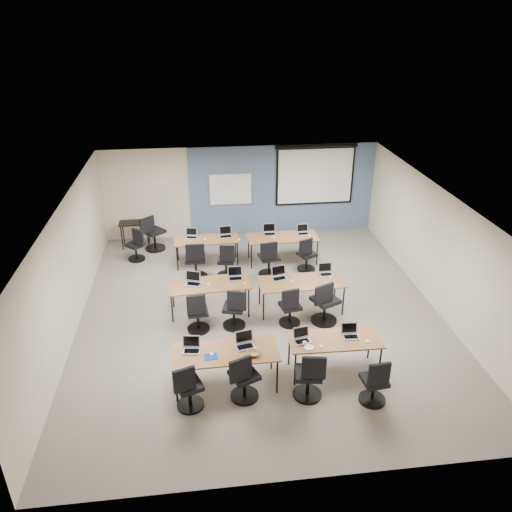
{
  "coord_description": "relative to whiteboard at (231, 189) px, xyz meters",
  "views": [
    {
      "loc": [
        -1.27,
        -9.46,
        6.18
      ],
      "look_at": [
        -0.05,
        0.4,
        1.24
      ],
      "focal_mm": 35.0,
      "sensor_mm": 36.0,
      "label": 1
    }
  ],
  "objects": [
    {
      "name": "task_chair_5",
      "position": [
        -0.32,
        -4.93,
        -1.05
      ],
      "size": [
        0.5,
        0.49,
        0.98
      ],
      "rotation": [
        0.0,
        0.0,
        -0.26
      ],
      "color": "black",
      "rests_on": "floor"
    },
    {
      "name": "wall_left",
      "position": [
        -3.7,
        -4.43,
        -0.1
      ],
      "size": [
        0.04,
        9.0,
        2.7
      ],
      "primitive_type": "cube",
      "color": "beige",
      "rests_on": "ground"
    },
    {
      "name": "blue_accent_panel",
      "position": [
        1.55,
        0.04,
        -0.1
      ],
      "size": [
        5.5,
        0.04,
        2.7
      ],
      "primitive_type": "cube",
      "color": "#3D5977",
      "rests_on": "wall_back"
    },
    {
      "name": "coffee_cup",
      "position": [
        0.8,
        -6.71,
        -0.68
      ],
      "size": [
        0.07,
        0.07,
        0.05
      ],
      "primitive_type": "imported",
      "rotation": [
        0.0,
        0.0,
        -0.32
      ],
      "color": "silver",
      "rests_on": "snack_plate"
    },
    {
      "name": "training_table_mid_right",
      "position": [
        1.22,
        -4.38,
        -0.76
      ],
      "size": [
        1.91,
        0.8,
        0.73
      ],
      "rotation": [
        0.0,
        0.0,
        0.03
      ],
      "color": "#945626",
      "rests_on": "floor"
    },
    {
      "name": "laptop_11",
      "position": [
        1.81,
        -1.78,
        -0.66
      ],
      "size": [
        0.32,
        0.27,
        0.24
      ],
      "rotation": [
        0.0,
        0.0,
        0.09
      ],
      "color": "#ACACAC",
      "rests_on": "training_table_back_right"
    },
    {
      "name": "blue_mousepad",
      "position": [
        -0.89,
        -6.83,
        -0.72
      ],
      "size": [
        0.24,
        0.21,
        0.01
      ],
      "primitive_type": "cube",
      "rotation": [
        0.0,
        0.0,
        0.04
      ],
      "color": "navy",
      "rests_on": "training_table_front_left"
    },
    {
      "name": "training_table_mid_left",
      "position": [
        -0.82,
        -4.24,
        -0.77
      ],
      "size": [
        1.8,
        0.75,
        0.73
      ],
      "rotation": [
        0.0,
        0.0,
        0.07
      ],
      "color": "brown",
      "rests_on": "floor"
    },
    {
      "name": "laptop_0",
      "position": [
        -1.23,
        -6.59,
        -0.66
      ],
      "size": [
        0.31,
        0.26,
        0.24
      ],
      "rotation": [
        0.0,
        0.0,
        -0.14
      ],
      "color": "#A8A9B3",
      "rests_on": "training_table_front_left"
    },
    {
      "name": "mouse_0",
      "position": [
        -0.88,
        -6.77,
        -0.71
      ],
      "size": [
        0.07,
        0.11,
        0.04
      ],
      "primitive_type": "ellipsoid",
      "rotation": [
        0.0,
        0.0,
        0.07
      ],
      "color": "white",
      "rests_on": "training_table_front_left"
    },
    {
      "name": "wall_front",
      "position": [
        0.3,
        -8.93,
        -0.1
      ],
      "size": [
        8.0,
        0.04,
        2.7
      ],
      "primitive_type": "cube",
      "color": "beige",
      "rests_on": "ground"
    },
    {
      "name": "ceiling",
      "position": [
        0.3,
        -4.43,
        1.25
      ],
      "size": [
        8.0,
        9.0,
        0.02
      ],
      "primitive_type": "cube",
      "color": "white",
      "rests_on": "ground"
    },
    {
      "name": "wall_right",
      "position": [
        4.3,
        -4.43,
        -0.1
      ],
      "size": [
        0.04,
        9.0,
        2.7
      ],
      "primitive_type": "cube",
      "color": "beige",
      "rests_on": "ground"
    },
    {
      "name": "mouse_3",
      "position": [
        1.96,
        -6.74,
        -0.71
      ],
      "size": [
        0.09,
        0.11,
        0.03
      ],
      "primitive_type": "ellipsoid",
      "rotation": [
        0.0,
        0.0,
        0.29
      ],
      "color": "white",
      "rests_on": "training_table_front_right"
    },
    {
      "name": "snack_bowl",
      "position": [
        -0.15,
        -6.86,
        -0.69
      ],
      "size": [
        0.25,
        0.25,
        0.06
      ],
      "primitive_type": "imported",
      "rotation": [
        0.0,
        0.0,
        -0.03
      ],
      "color": "brown",
      "rests_on": "training_table_front_left"
    },
    {
      "name": "laptop_5",
      "position": [
        -0.23,
        -4.05,
        -0.66
      ],
      "size": [
        0.33,
        0.28,
        0.25
      ],
      "rotation": [
        0.0,
        0.0,
        0.01
      ],
      "color": "#ADADAD",
      "rests_on": "training_table_mid_left"
    },
    {
      "name": "mouse_11",
      "position": [
        1.94,
        -1.99,
        -0.71
      ],
      "size": [
        0.08,
        0.11,
        0.03
      ],
      "primitive_type": "ellipsoid",
      "rotation": [
        0.0,
        0.0,
        -0.25
      ],
      "color": "white",
      "rests_on": "training_table_back_right"
    },
    {
      "name": "mouse_7",
      "position": [
        1.91,
        -4.3,
        -0.71
      ],
      "size": [
        0.09,
        0.11,
        0.03
      ],
      "primitive_type": "ellipsoid",
      "rotation": [
        0.0,
        0.0,
        0.34
      ],
      "color": "white",
      "rests_on": "training_table_mid_right"
    },
    {
      "name": "training_table_front_left",
      "position": [
        -0.63,
        -6.72,
        -0.76
      ],
      "size": [
        1.89,
        0.79,
        0.73
      ],
      "rotation": [
        0.0,
        0.0,
        0.02
      ],
      "color": "brown",
      "rests_on": "floor"
    },
    {
      "name": "task_chair_4",
      "position": [
        -1.11,
        -4.97,
        -1.05
      ],
      "size": [
        0.48,
        0.48,
        0.97
      ],
      "rotation": [
        0.0,
        0.0,
        0.08
      ],
      "color": "black",
      "rests_on": "floor"
    },
    {
      "name": "wall_back",
      "position": [
        0.3,
        0.07,
        -0.1
      ],
      "size": [
        8.0,
        0.04,
        2.7
      ],
      "primitive_type": "cube",
      "color": "beige",
      "rests_on": "ground"
    },
    {
      "name": "task_chair_10",
      "position": [
        0.74,
        -2.73,
        -1.03
      ],
      "size": [
        0.54,
        0.54,
        1.02
      ],
      "rotation": [
        0.0,
        0.0,
        0.19
      ],
      "color": "black",
      "rests_on": "floor"
    },
    {
      "name": "projector_screen",
      "position": [
        2.5,
        -0.02,
        0.44
      ],
      "size": [
        2.4,
        0.1,
        1.82
      ],
      "color": "black",
      "rests_on": "wall_back"
    },
    {
      "name": "mouse_8",
      "position": [
        -0.83,
        -1.85,
        -0.71
      ],
      "size": [
        0.08,
        0.1,
        0.03
      ],
      "primitive_type": "ellipsoid",
      "rotation": [
        0.0,
        0.0,
        -0.24
      ],
      "color": "white",
      "rests_on": "training_table_back_left"
    },
    {
      "name": "task_chair_11",
      "position": [
        1.75,
        -2.55,
        -1.06
      ],
      "size": [
        0.51,
        0.47,
        0.96
      ],
      "rotation": [
        0.0,
        0.0,
        0.42
      ],
      "color": "black",
      "rests_on": "floor"
    },
    {
      "name": "mouse_10",
      "position": [
        0.99,
        -1.99,
        -0.71
      ],
      "size": [
        0.09,
        0.11,
        0.03
      ],
      "primitive_type": "ellipsoid",
      "rotation": [
        0.0,
        0.0,
        -0.31
      ],
      "color": "white",
      "rests_on": "training_table_back_right"
    },
    {
      "name": "training_table_back_left",
      "position": [
        -0.8,
        -1.83,
        -0.77
      ],
      "size": [
        1.7,
        0.71,
        0.73
      ],
      "rotation": [
        0.0,
        0.0,
        0.04
      ],
      "color": "brown",
      "rests_on": "floor"
    },
    {
      "name": "laptop_1",
      "position": [
        -0.27,
        -6.57,
        -0.66
      ],
      "size": [
        0.33,
        0.28,
        0.25
      ],
      "rotation": [
        0.0,
        0.0,
        0.2
      ],
      "color": "#BCBCC0",
      "rests_on": "training_table_front_left"
    },
    {
      "name": "floor",
      "position": [
        0.3,
        -4.43,
        -1.45
      ],
      "size": [
        8.0,
        9.0,
        0.02
      ],
      "primitive_type": "cube",
      "color": "#6B6354",
      "rests_on": "ground"
    },
    {
      "name": "laptop_7",
      "position": [
        1.85,
        -4.11,
        -0.66
      ],
      "size": [
        0.31,
        0.27,
        0.24
      ],
      "rotation": [
        0.0,
        0.0,
        0.02
      ],
      "color": "silver",
      "rests_on": "training_table_mid_right"
    },
    {
      "name": "mouse_2",
      "position": [
        1.09,
        -6.79,
        -0.71
      ],
      "size": [
        0.06,
        0.09,
        0.03
      ],
      "primitive_type": "ellipsoid",
      "rotation": [
        0.0,
        0.0,
        0.01
      ],
      "color": "white",
      "rests_on": "training_table_front_right"
    },
    {
      "name": "task_chair_9",
      "position": [
        -0.34,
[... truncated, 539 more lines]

